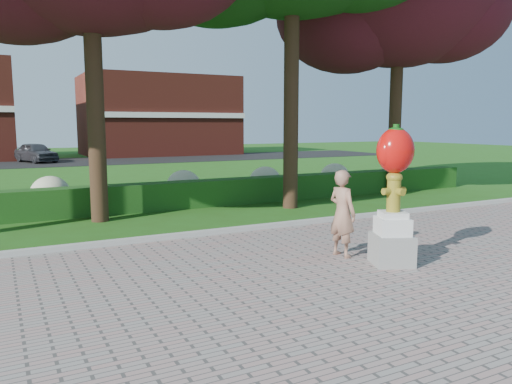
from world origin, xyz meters
TOP-DOWN VIEW (x-y plane):
  - ground at (0.00, 0.00)m, footprint 100.00×100.00m
  - walkway at (0.00, -4.00)m, footprint 40.00×14.00m
  - curb at (0.00, 3.00)m, footprint 40.00×0.18m
  - lawn_hedge at (0.00, 7.00)m, footprint 24.00×0.70m
  - hydrangea_row at (0.57, 8.00)m, footprint 20.10×1.10m
  - street at (0.00, 28.00)m, footprint 50.00×8.00m
  - building_right at (8.00, 34.00)m, footprint 12.00×8.00m
  - hydrant_sculpture at (1.80, -0.71)m, footprint 0.88×0.88m
  - woman at (1.35, 0.15)m, footprint 0.49×0.65m
  - parked_car at (-1.94, 28.60)m, footprint 2.81×4.12m

SIDE VIEW (x-z plane):
  - ground at x=0.00m, z-range 0.00..0.00m
  - street at x=0.00m, z-range 0.00..0.02m
  - walkway at x=0.00m, z-range 0.00..0.04m
  - curb at x=0.00m, z-range 0.00..0.15m
  - lawn_hedge at x=0.00m, z-range 0.00..0.80m
  - hydrangea_row at x=0.57m, z-range 0.06..1.04m
  - parked_car at x=-1.94m, z-range 0.02..1.32m
  - woman at x=1.35m, z-range 0.04..1.67m
  - hydrant_sculpture at x=1.80m, z-range 0.11..2.58m
  - building_right at x=8.00m, z-range 0.00..6.40m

